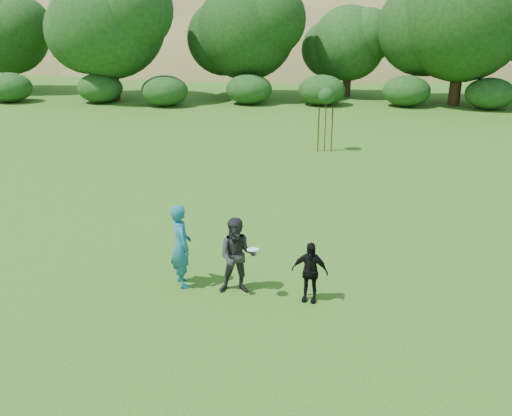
{
  "coord_description": "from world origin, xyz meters",
  "views": [
    {
      "loc": [
        1.86,
        -11.34,
        6.26
      ],
      "look_at": [
        0.0,
        3.0,
        1.1
      ],
      "focal_mm": 40.0,
      "sensor_mm": 36.0,
      "label": 1
    }
  ],
  "objects": [
    {
      "name": "ground",
      "position": [
        0.0,
        0.0,
        0.0
      ],
      "size": [
        120.0,
        120.0,
        0.0
      ],
      "primitive_type": "plane",
      "color": "#19470C",
      "rests_on": "ground"
    },
    {
      "name": "player_teal",
      "position": [
        -1.43,
        0.48,
        1.0
      ],
      "size": [
        0.77,
        0.87,
        2.01
      ],
      "primitive_type": "imported",
      "rotation": [
        0.0,
        0.0,
        2.07
      ],
      "color": "#1C617E",
      "rests_on": "ground"
    },
    {
      "name": "player_grey",
      "position": [
        -0.07,
        0.28,
        0.9
      ],
      "size": [
        0.94,
        0.77,
        1.81
      ],
      "primitive_type": "imported",
      "rotation": [
        0.0,
        0.0,
        0.1
      ],
      "color": "#242426",
      "rests_on": "ground"
    },
    {
      "name": "player_black",
      "position": [
        1.57,
        0.09,
        0.7
      ],
      "size": [
        0.87,
        0.47,
        1.4
      ],
      "primitive_type": "imported",
      "rotation": [
        0.0,
        0.0,
        -0.16
      ],
      "color": "black",
      "rests_on": "ground"
    },
    {
      "name": "frisbee",
      "position": [
        0.32,
        0.01,
        1.21
      ],
      "size": [
        0.27,
        0.27,
        0.06
      ],
      "color": "white",
      "rests_on": "ground"
    },
    {
      "name": "sapling",
      "position": [
        1.69,
        14.08,
        2.42
      ],
      "size": [
        0.7,
        0.7,
        2.85
      ],
      "color": "#3F2C18",
      "rests_on": "ground"
    },
    {
      "name": "hillside",
      "position": [
        -0.56,
        68.45,
        -11.97
      ],
      "size": [
        150.0,
        72.0,
        52.0
      ],
      "color": "olive",
      "rests_on": "ground"
    },
    {
      "name": "tree_row",
      "position": [
        3.23,
        28.68,
        4.87
      ],
      "size": [
        53.92,
        10.38,
        9.62
      ],
      "color": "#3A2616",
      "rests_on": "ground"
    }
  ]
}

